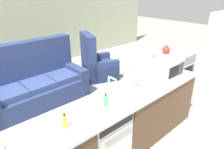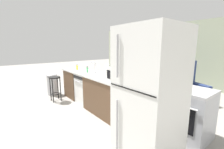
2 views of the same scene
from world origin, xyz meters
TOP-DOWN VIEW (x-y plane):
  - ground_plane at (0.00, 0.00)m, footprint 24.00×24.00m
  - wall_back at (0.30, 4.20)m, footprint 10.00×0.06m
  - kitchen_counter at (0.24, 0.00)m, footprint 2.94×0.66m
  - dishwasher at (-0.25, -0.00)m, footprint 0.58×0.61m
  - stove_range at (2.35, 0.55)m, footprint 0.76×0.68m
  - refrigerator at (2.35, -0.55)m, footprint 0.72×0.73m
  - microwave at (1.13, -0.00)m, footprint 0.50×0.37m
  - sink_faucet at (-0.01, 0.10)m, footprint 0.07×0.17m
  - paper_towel_roll at (0.53, 0.13)m, footprint 0.14×0.14m
  - soap_bottle at (-0.19, -0.02)m, footprint 0.06×0.06m
  - dish_soap_bottle at (-0.77, -0.06)m, footprint 0.06×0.06m
  - kettle at (2.18, 0.68)m, footprint 0.21×0.17m
  - bar_stool at (-0.96, -0.70)m, footprint 0.32×0.32m
  - trash_bin at (-1.63, -0.58)m, footprint 0.35×0.35m
  - couch at (-0.25, 2.16)m, footprint 2.03×0.96m
  - armchair at (1.49, 2.31)m, footprint 1.06×1.08m

SIDE VIEW (x-z plane):
  - ground_plane at x=0.00m, z-range 0.00..0.00m
  - armchair at x=1.49m, z-range -0.25..0.95m
  - trash_bin at x=-1.63m, z-range 0.01..0.75m
  - couch at x=-0.25m, z-range -0.24..1.03m
  - kitchen_counter at x=0.24m, z-range -0.03..0.87m
  - dishwasher at x=-0.25m, z-range 0.00..0.84m
  - stove_range at x=2.35m, z-range 0.00..0.90m
  - bar_stool at x=-0.96m, z-range 0.17..0.91m
  - refrigerator at x=2.35m, z-range 0.00..1.86m
  - soap_bottle at x=-0.19m, z-range 0.88..1.06m
  - dish_soap_bottle at x=-0.77m, z-range 0.88..1.06m
  - kettle at x=2.18m, z-range 0.89..1.08m
  - sink_faucet at x=-0.01m, z-range 0.88..1.18m
  - paper_towel_roll at x=0.53m, z-range 0.90..1.18m
  - microwave at x=1.13m, z-range 0.90..1.18m
  - wall_back at x=0.30m, z-range 0.00..2.60m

